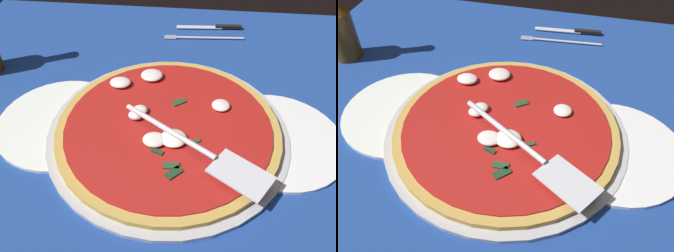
% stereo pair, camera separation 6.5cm
% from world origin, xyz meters
% --- Properties ---
extents(ground_plane, '(1.11, 1.11, 0.01)m').
position_xyz_m(ground_plane, '(0.00, 0.00, -0.00)').
color(ground_plane, navy).
extents(checker_pattern, '(1.11, 1.11, 0.00)m').
position_xyz_m(checker_pattern, '(-0.00, 0.00, 0.00)').
color(checker_pattern, silver).
rests_on(checker_pattern, ground_plane).
extents(pizza_pan, '(0.45, 0.45, 0.01)m').
position_xyz_m(pizza_pan, '(0.01, 0.04, 0.01)').
color(pizza_pan, '#B6B6BA').
rests_on(pizza_pan, ground_plane).
extents(dinner_plate_left, '(0.25, 0.25, 0.01)m').
position_xyz_m(dinner_plate_left, '(-0.20, 0.05, 0.01)').
color(dinner_plate_left, white).
rests_on(dinner_plate_left, ground_plane).
extents(dinner_plate_right, '(0.25, 0.25, 0.01)m').
position_xyz_m(dinner_plate_right, '(0.21, 0.04, 0.01)').
color(dinner_plate_right, white).
rests_on(dinner_plate_right, ground_plane).
extents(pizza, '(0.42, 0.42, 0.03)m').
position_xyz_m(pizza, '(0.00, 0.04, 0.02)').
color(pizza, gold).
rests_on(pizza, pizza_pan).
extents(pizza_server, '(0.26, 0.19, 0.01)m').
position_xyz_m(pizza_server, '(0.07, -0.03, 0.04)').
color(pizza_server, silver).
rests_on(pizza_server, pizza).
extents(place_setting_far, '(0.21, 0.13, 0.01)m').
position_xyz_m(place_setting_far, '(0.08, 0.42, 0.00)').
color(place_setting_far, white).
rests_on(place_setting_far, ground_plane).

